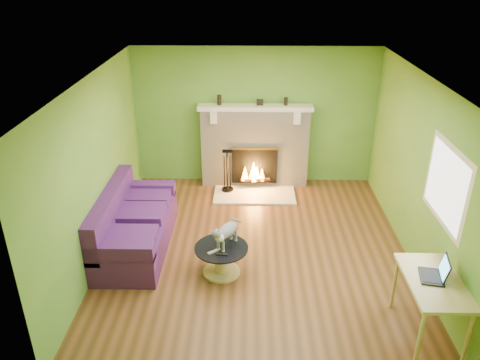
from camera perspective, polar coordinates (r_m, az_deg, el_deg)
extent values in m
plane|color=#513317|center=(7.16, 1.90, -8.50)|extent=(5.00, 5.00, 0.00)
plane|color=white|center=(6.10, 2.26, 12.22)|extent=(5.00, 5.00, 0.00)
plane|color=#4E8B2D|center=(8.86, 1.84, 7.71)|extent=(5.00, 0.00, 5.00)
plane|color=#4E8B2D|center=(4.37, 2.52, -12.63)|extent=(5.00, 0.00, 5.00)
plane|color=#4E8B2D|center=(6.86, -17.08, 1.13)|extent=(0.00, 5.00, 5.00)
plane|color=#4E8B2D|center=(6.94, 20.98, 0.81)|extent=(0.00, 5.00, 5.00)
plane|color=silver|center=(6.08, 23.85, -0.58)|extent=(0.00, 1.20, 1.20)
plane|color=white|center=(6.07, 23.78, -0.58)|extent=(0.00, 1.06, 1.06)
cube|color=beige|center=(8.88, 1.81, 3.99)|extent=(2.00, 0.35, 1.50)
cube|color=black|center=(8.82, 1.79, 1.66)|extent=(0.85, 0.03, 0.68)
cube|color=#C08A30|center=(8.68, 1.82, 3.82)|extent=(0.91, 0.02, 0.04)
cylinder|color=black|center=(8.91, 1.77, -0.08)|extent=(0.55, 0.07, 0.07)
cube|color=white|center=(8.59, 1.88, 8.82)|extent=(2.10, 0.28, 0.08)
cube|color=white|center=(8.48, -3.24, 7.58)|extent=(0.12, 0.10, 0.20)
cube|color=white|center=(8.50, 6.98, 7.47)|extent=(0.12, 0.10, 0.20)
cube|color=beige|center=(8.70, 1.77, -1.79)|extent=(1.50, 0.75, 0.03)
cube|color=white|center=(8.59, 1.88, 8.82)|extent=(2.10, 0.28, 0.08)
cube|color=#43195F|center=(7.27, -12.50, -6.40)|extent=(0.93, 2.05, 0.46)
cube|color=#43195F|center=(7.16, -15.48, -3.58)|extent=(0.21, 2.05, 0.58)
cube|color=#43195F|center=(6.37, -14.54, -8.49)|extent=(0.93, 0.21, 0.23)
cube|color=#43195F|center=(7.91, -11.27, -1.09)|extent=(0.93, 0.21, 0.23)
cube|color=#43195F|center=(6.63, -13.37, -6.87)|extent=(0.74, 0.55, 0.13)
cube|color=#43195F|center=(7.20, -12.13, -3.98)|extent=(0.74, 0.55, 0.13)
cube|color=#43195F|center=(7.70, -11.23, -1.88)|extent=(0.74, 0.55, 0.13)
cylinder|color=tan|center=(6.69, -2.24, -11.08)|extent=(0.52, 0.52, 0.03)
cylinder|color=tan|center=(6.58, -2.27, -9.72)|extent=(0.18, 0.18, 0.36)
cylinder|color=black|center=(6.47, -2.30, -8.28)|extent=(0.74, 0.74, 0.02)
cube|color=tan|center=(5.71, 22.60, -11.37)|extent=(0.61, 1.05, 0.04)
cylinder|color=tan|center=(5.53, 21.05, -17.67)|extent=(0.05, 0.05, 0.73)
cylinder|color=tan|center=(5.71, 26.02, -17.12)|extent=(0.05, 0.05, 0.73)
cylinder|color=tan|center=(6.21, 18.32, -11.83)|extent=(0.05, 0.05, 0.73)
cylinder|color=tan|center=(6.37, 22.74, -11.56)|extent=(0.05, 0.05, 0.73)
cube|color=#97979A|center=(6.36, -3.27, -8.71)|extent=(0.16, 0.14, 0.02)
cube|color=black|center=(6.30, -2.21, -9.04)|extent=(0.16, 0.06, 0.02)
cylinder|color=black|center=(8.60, -2.54, 9.73)|extent=(0.08, 0.08, 0.18)
cylinder|color=black|center=(8.62, 5.61, 9.52)|extent=(0.07, 0.07, 0.14)
cube|color=black|center=(8.60, 2.44, 9.45)|extent=(0.12, 0.08, 0.10)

